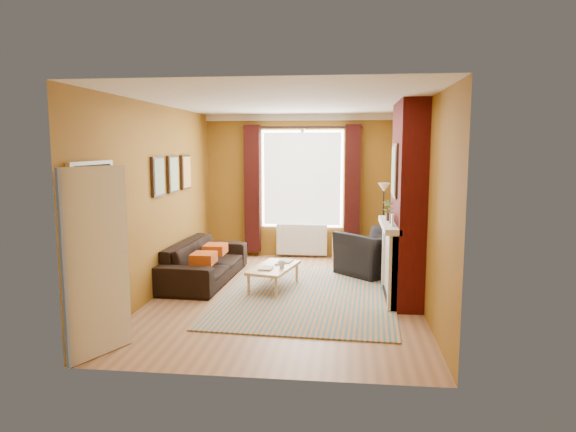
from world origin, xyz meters
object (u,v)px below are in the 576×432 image
Objects in this scene: armchair at (376,253)px; coffee_table at (274,269)px; wicker_stool at (341,250)px; floor_lamp at (384,200)px; sofa at (205,261)px.

armchair reaches higher than coffee_table.
floor_lamp reaches higher than wicker_stool.
armchair reaches higher than wicker_stool.
wicker_stool is 1.26m from floor_lamp.
floor_lamp is at bearing -13.08° from wicker_stool.
floor_lamp reaches higher than sofa.
sofa is 1.91× the size of coffee_table.
sofa reaches higher than wicker_stool.
wicker_stool is 0.29× the size of floor_lamp.
sofa is 5.06× the size of wicker_stool.
coffee_table is 0.76× the size of floor_lamp.
coffee_table is at bearing -11.73° from armchair.
armchair is 1.15m from wicker_stool.
armchair is at bearing 47.28° from coffee_table.
armchair is at bearing -101.74° from floor_lamp.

